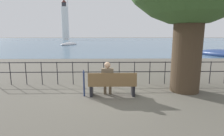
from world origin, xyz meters
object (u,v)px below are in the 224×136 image
object	(u,v)px
sailboat_0	(69,44)
harbor_lighthouse	(65,21)
closed_umbrella	(84,81)
park_bench	(112,85)
sailboat_1	(186,44)
seated_person_left	(107,77)

from	to	relation	value
sailboat_0	harbor_lighthouse	xyz separation A→B (m)	(-18.68, 74.15, 11.91)
closed_umbrella	sailboat_0	bearing A→B (deg)	103.07
park_bench	sailboat_1	bearing A→B (deg)	62.83
sailboat_0	sailboat_1	distance (m)	30.73
seated_person_left	park_bench	bearing A→B (deg)	-22.67
seated_person_left	closed_umbrella	bearing A→B (deg)	-175.37
seated_person_left	harbor_lighthouse	xyz separation A→B (m)	(-28.88, 114.33, 11.50)
park_bench	seated_person_left	bearing A→B (deg)	157.33
closed_umbrella	park_bench	bearing A→B (deg)	-0.24
closed_umbrella	sailboat_1	size ratio (longest dim) A/B	0.10
closed_umbrella	sailboat_1	bearing A→B (deg)	61.65
sailboat_1	park_bench	bearing A→B (deg)	-107.29
sailboat_0	sailboat_1	bearing A→B (deg)	17.23
park_bench	closed_umbrella	world-z (taller)	closed_umbrella
closed_umbrella	seated_person_left	bearing A→B (deg)	4.63
harbor_lighthouse	closed_umbrella	bearing A→B (deg)	-76.24
sailboat_0	harbor_lighthouse	bearing A→B (deg)	122.53
sailboat_1	harbor_lighthouse	bearing A→B (deg)	133.34
harbor_lighthouse	sailboat_0	bearing A→B (deg)	-75.86
closed_umbrella	harbor_lighthouse	size ratio (longest dim) A/B	0.04
park_bench	harbor_lighthouse	world-z (taller)	harbor_lighthouse
park_bench	closed_umbrella	xyz separation A→B (m)	(-1.04, 0.00, 0.13)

